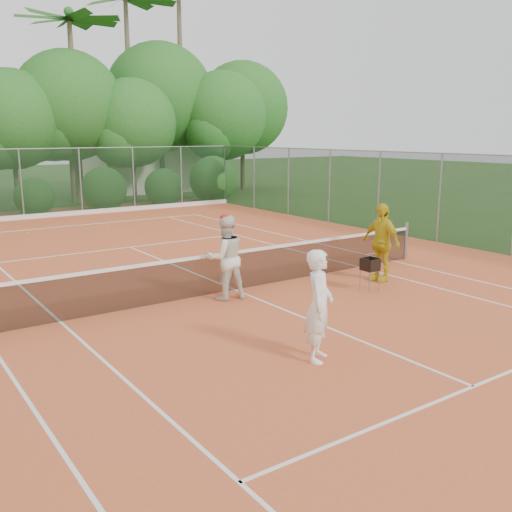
{
  "coord_description": "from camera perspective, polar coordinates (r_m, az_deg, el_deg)",
  "views": [
    {
      "loc": [
        -7.07,
        -10.95,
        3.66
      ],
      "look_at": [
        -0.27,
        -1.2,
        1.1
      ],
      "focal_mm": 40.0,
      "sensor_mm": 36.0,
      "label": 1
    }
  ],
  "objects": [
    {
      "name": "ground",
      "position": [
        13.53,
        -1.98,
        -3.54
      ],
      "size": [
        120.0,
        120.0,
        0.0
      ],
      "primitive_type": "plane",
      "color": "#284719",
      "rests_on": "ground"
    },
    {
      "name": "clay_court",
      "position": [
        13.53,
        -1.98,
        -3.5
      ],
      "size": [
        18.0,
        36.0,
        0.02
      ],
      "primitive_type": "cube",
      "color": "#D15D30",
      "rests_on": "ground"
    },
    {
      "name": "club_building",
      "position": [
        38.52,
        -10.31,
        8.75
      ],
      "size": [
        8.0,
        5.0,
        3.0
      ],
      "primitive_type": "cube",
      "color": "beige",
      "rests_on": "ground"
    },
    {
      "name": "tennis_net",
      "position": [
        13.4,
        -2.0,
        -1.35
      ],
      "size": [
        11.97,
        0.1,
        1.1
      ],
      "color": "gray",
      "rests_on": "clay_court"
    },
    {
      "name": "player_white",
      "position": [
        9.27,
        6.33,
        -4.97
      ],
      "size": [
        0.8,
        0.77,
        1.85
      ],
      "primitive_type": "imported",
      "rotation": [
        0.0,
        0.0,
        0.71
      ],
      "color": "white",
      "rests_on": "clay_court"
    },
    {
      "name": "player_center_grp",
      "position": [
        12.64,
        -3.09,
        -0.14
      ],
      "size": [
        1.01,
        0.83,
        1.92
      ],
      "color": "silver",
      "rests_on": "clay_court"
    },
    {
      "name": "player_yellow",
      "position": [
        14.56,
        12.38,
        1.34
      ],
      "size": [
        0.49,
        1.15,
        1.96
      ],
      "primitive_type": "imported",
      "rotation": [
        0.0,
        0.0,
        -1.56
      ],
      "color": "gold",
      "rests_on": "clay_court"
    },
    {
      "name": "ball_hopper",
      "position": [
        13.61,
        11.34,
        -0.89
      ],
      "size": [
        0.34,
        0.34,
        0.79
      ],
      "rotation": [
        0.0,
        0.0,
        -0.31
      ],
      "color": "gray",
      "rests_on": "clay_court"
    },
    {
      "name": "stray_ball_a",
      "position": [
        23.6,
        -14.49,
        2.98
      ],
      "size": [
        0.07,
        0.07,
        0.07
      ],
      "primitive_type": "sphere",
      "color": "#BAD932",
      "rests_on": "clay_court"
    },
    {
      "name": "stray_ball_b",
      "position": [
        22.69,
        -21.85,
        2.13
      ],
      "size": [
        0.07,
        0.07,
        0.07
      ],
      "primitive_type": "sphere",
      "color": "#D5E134",
      "rests_on": "clay_court"
    },
    {
      "name": "stray_ball_c",
      "position": [
        23.23,
        -5.94,
        3.16
      ],
      "size": [
        0.07,
        0.07,
        0.07
      ],
      "primitive_type": "sphere",
      "color": "#C6D732",
      "rests_on": "clay_court"
    },
    {
      "name": "court_markings",
      "position": [
        13.53,
        -1.99,
        -3.45
      ],
      "size": [
        11.03,
        23.83,
        0.01
      ],
      "color": "white",
      "rests_on": "clay_court"
    },
    {
      "name": "fence_back",
      "position": [
        26.98,
        -19.75,
        6.9
      ],
      "size": [
        18.07,
        0.07,
        3.0
      ],
      "color": "#19381E",
      "rests_on": "clay_court"
    },
    {
      "name": "tropical_treeline",
      "position": [
        32.34,
        -20.25,
        14.01
      ],
      "size": [
        32.1,
        8.49,
        15.03
      ],
      "color": "brown",
      "rests_on": "ground"
    }
  ]
}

